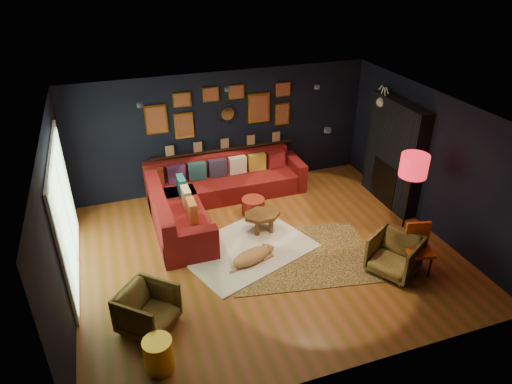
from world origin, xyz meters
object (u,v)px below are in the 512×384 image
object	(u,v)px
gold_stool	(159,355)
orange_chair	(418,244)
sectional	(208,195)
dog	(252,254)
pouf	(253,206)
armchair_left	(148,308)
floor_lamp	(413,169)
coffee_table	(262,217)
armchair_right	(395,253)

from	to	relation	value
gold_stool	orange_chair	bearing A→B (deg)	8.38
sectional	orange_chair	world-z (taller)	orange_chair
gold_stool	dog	world-z (taller)	gold_stool
sectional	dog	world-z (taller)	sectional
pouf	gold_stool	world-z (taller)	gold_stool
armchair_left	floor_lamp	bearing A→B (deg)	-39.96
coffee_table	armchair_left	bearing A→B (deg)	-142.59
sectional	coffee_table	world-z (taller)	sectional
armchair_left	dog	distance (m)	2.11
orange_chair	pouf	bearing A→B (deg)	141.27
sectional	pouf	bearing A→B (deg)	-29.83
coffee_table	gold_stool	bearing A→B (deg)	-132.19
coffee_table	orange_chair	distance (m)	2.84
sectional	armchair_left	size ratio (longest dim) A/B	4.66
pouf	armchair_right	world-z (taller)	armchair_right
armchair_left	pouf	bearing A→B (deg)	-2.41
gold_stool	orange_chair	distance (m)	4.46
coffee_table	gold_stool	xyz separation A→B (m)	(-2.35, -2.59, -0.08)
gold_stool	orange_chair	xyz separation A→B (m)	(4.41, 0.65, 0.28)
sectional	gold_stool	bearing A→B (deg)	-113.04
sectional	armchair_right	size ratio (longest dim) A/B	4.49
coffee_table	gold_stool	distance (m)	3.50
armchair_left	coffee_table	bearing A→B (deg)	-10.70
dog	pouf	bearing A→B (deg)	50.95
orange_chair	gold_stool	bearing A→B (deg)	-157.86
sectional	orange_chair	distance (m)	4.18
pouf	gold_stool	bearing A→B (deg)	-126.35
coffee_table	armchair_right	bearing A→B (deg)	-48.18
coffee_table	orange_chair	world-z (taller)	orange_chair
pouf	gold_stool	xyz separation A→B (m)	(-2.40, -3.26, 0.06)
coffee_table	floor_lamp	bearing A→B (deg)	-25.85
coffee_table	floor_lamp	size ratio (longest dim) A/B	0.42
orange_chair	dog	world-z (taller)	orange_chair
gold_stool	floor_lamp	xyz separation A→B (m)	(4.70, 1.45, 1.24)
floor_lamp	dog	distance (m)	3.15
sectional	coffee_table	distance (m)	1.37
armchair_left	orange_chair	xyz separation A→B (m)	(4.43, -0.12, 0.15)
armchair_left	floor_lamp	world-z (taller)	floor_lamp
sectional	armchair_right	xyz separation A→B (m)	(2.44, -3.01, 0.06)
sectional	dog	bearing A→B (deg)	-82.59
armchair_left	armchair_right	world-z (taller)	armchair_right
armchair_left	gold_stool	distance (m)	0.78
orange_chair	sectional	bearing A→B (deg)	146.24
coffee_table	armchair_right	world-z (taller)	armchair_right
coffee_table	floor_lamp	xyz separation A→B (m)	(2.35, -1.14, 1.16)
sectional	gold_stool	distance (m)	4.05
sectional	floor_lamp	bearing A→B (deg)	-36.18
floor_lamp	gold_stool	bearing A→B (deg)	-162.84
pouf	armchair_left	size ratio (longest dim) A/B	0.64
armchair_left	floor_lamp	distance (m)	4.90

